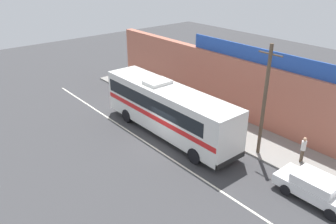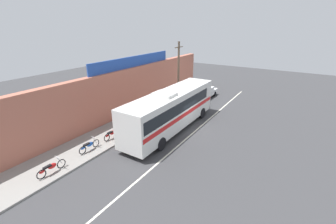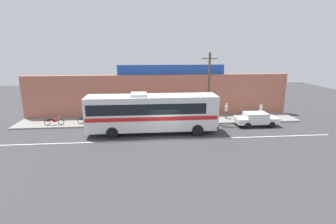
% 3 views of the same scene
% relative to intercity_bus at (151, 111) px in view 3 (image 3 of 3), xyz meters
% --- Properties ---
extents(ground_plane, '(70.00, 70.00, 0.00)m').
position_rel_intercity_bus_xyz_m(ground_plane, '(1.13, -1.21, -2.07)').
color(ground_plane, '#3A3A3D').
extents(sidewalk_slab, '(30.00, 3.60, 0.14)m').
position_rel_intercity_bus_xyz_m(sidewalk_slab, '(1.13, 3.99, -2.00)').
color(sidewalk_slab, gray).
rests_on(sidewalk_slab, ground_plane).
extents(storefront_facade, '(30.00, 0.70, 4.80)m').
position_rel_intercity_bus_xyz_m(storefront_facade, '(1.13, 6.14, 0.33)').
color(storefront_facade, '#B26651').
rests_on(storefront_facade, ground_plane).
extents(storefront_billboard, '(12.14, 0.12, 1.10)m').
position_rel_intercity_bus_xyz_m(storefront_billboard, '(2.52, 6.14, 3.28)').
color(storefront_billboard, '#234CAD').
rests_on(storefront_billboard, storefront_facade).
extents(road_center_stripe, '(30.00, 0.14, 0.01)m').
position_rel_intercity_bus_xyz_m(road_center_stripe, '(1.13, -2.01, -2.06)').
color(road_center_stripe, silver).
rests_on(road_center_stripe, ground_plane).
extents(intercity_bus, '(11.85, 2.69, 3.78)m').
position_rel_intercity_bus_xyz_m(intercity_bus, '(0.00, 0.00, 0.00)').
color(intercity_bus, silver).
rests_on(intercity_bus, ground_plane).
extents(parked_car, '(4.28, 1.89, 1.37)m').
position_rel_intercity_bus_xyz_m(parked_car, '(10.69, 1.30, -1.33)').
color(parked_car, silver).
rests_on(parked_car, ground_plane).
extents(utility_pole, '(1.60, 0.22, 7.16)m').
position_rel_intercity_bus_xyz_m(utility_pole, '(5.99, 2.71, 1.79)').
color(utility_pole, brown).
rests_on(utility_pole, sidewalk_slab).
extents(motorcycle_black, '(1.86, 0.56, 0.94)m').
position_rel_intercity_bus_xyz_m(motorcycle_black, '(-6.60, 3.18, -1.50)').
color(motorcycle_black, black).
rests_on(motorcycle_black, sidewalk_slab).
extents(motorcycle_green, '(1.83, 0.56, 0.94)m').
position_rel_intercity_bus_xyz_m(motorcycle_green, '(-4.27, 3.15, -1.50)').
color(motorcycle_green, black).
rests_on(motorcycle_green, sidewalk_slab).
extents(motorcycle_orange, '(1.97, 0.56, 0.94)m').
position_rel_intercity_bus_xyz_m(motorcycle_orange, '(-9.76, 2.96, -1.50)').
color(motorcycle_orange, black).
rests_on(motorcycle_orange, sidewalk_slab).
extents(pedestrian_far_left, '(0.30, 0.48, 1.65)m').
position_rel_intercity_bus_xyz_m(pedestrian_far_left, '(12.14, 3.45, -0.97)').
color(pedestrian_far_left, brown).
rests_on(pedestrian_far_left, sidewalk_slab).
extents(pedestrian_near_shop, '(0.30, 0.48, 1.70)m').
position_rel_intercity_bus_xyz_m(pedestrian_near_shop, '(8.37, 3.89, -0.94)').
color(pedestrian_near_shop, brown).
rests_on(pedestrian_near_shop, sidewalk_slab).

